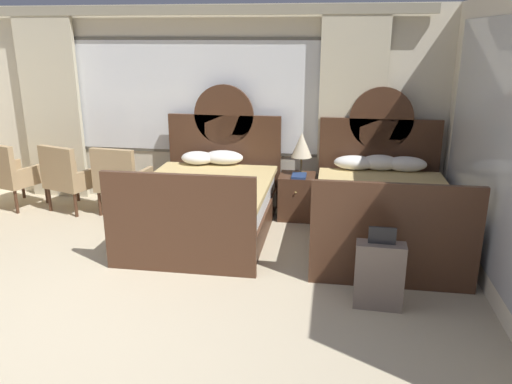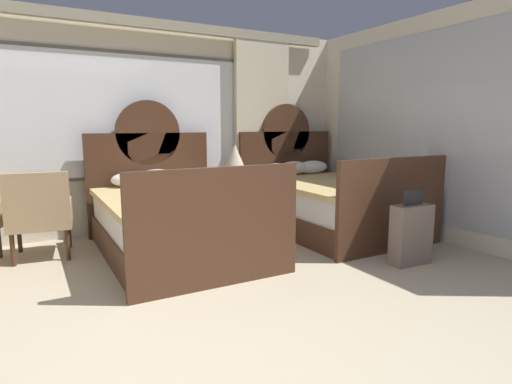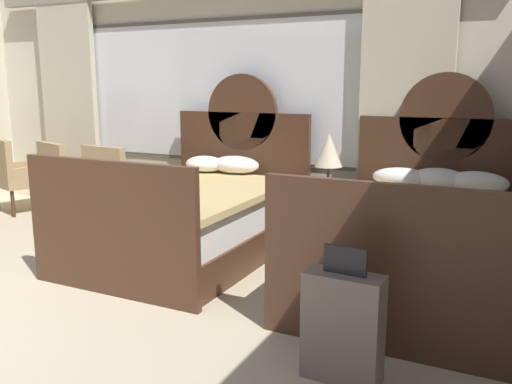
{
  "view_description": "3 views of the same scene",
  "coord_description": "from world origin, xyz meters",
  "px_view_note": "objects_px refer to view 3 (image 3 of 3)",
  "views": [
    {
      "loc": [
        1.9,
        -3.17,
        2.32
      ],
      "look_at": [
        1.08,
        2.07,
        0.66
      ],
      "focal_mm": 35.32,
      "sensor_mm": 36.0,
      "label": 1
    },
    {
      "loc": [
        -0.97,
        -1.87,
        1.39
      ],
      "look_at": [
        1.16,
        1.98,
        0.68
      ],
      "focal_mm": 29.43,
      "sensor_mm": 36.0,
      "label": 2
    },
    {
      "loc": [
        3.11,
        -1.68,
        1.59
      ],
      "look_at": [
        1.48,
        1.65,
        0.84
      ],
      "focal_mm": 37.67,
      "sensor_mm": 36.0,
      "label": 3
    }
  ],
  "objects_px": {
    "bed_near_window": "(192,215)",
    "nightstand_between_beds": "(321,220)",
    "suitcase_on_floor": "(343,327)",
    "book_on_nightstand": "(321,191)",
    "armchair_by_window_left": "(117,184)",
    "bed_near_mirror": "(420,244)",
    "armchair_by_window_centre": "(68,179)",
    "armchair_by_window_right": "(16,173)",
    "table_lamp_on_nightstand": "(329,151)"
  },
  "relations": [
    {
      "from": "bed_near_window",
      "to": "nightstand_between_beds",
      "type": "distance_m",
      "value": 1.25
    },
    {
      "from": "nightstand_between_beds",
      "to": "suitcase_on_floor",
      "type": "distance_m",
      "value": 2.36
    },
    {
      "from": "nightstand_between_beds",
      "to": "book_on_nightstand",
      "type": "xyz_separation_m",
      "value": [
        0.03,
        -0.09,
        0.31
      ]
    },
    {
      "from": "bed_near_window",
      "to": "armchair_by_window_left",
      "type": "distance_m",
      "value": 1.38
    },
    {
      "from": "bed_near_mirror",
      "to": "armchair_by_window_centre",
      "type": "relative_size",
      "value": 2.39
    },
    {
      "from": "armchair_by_window_centre",
      "to": "armchair_by_window_right",
      "type": "distance_m",
      "value": 0.86
    },
    {
      "from": "suitcase_on_floor",
      "to": "bed_near_window",
      "type": "bearing_deg",
      "value": 142.12
    },
    {
      "from": "nightstand_between_beds",
      "to": "suitcase_on_floor",
      "type": "relative_size",
      "value": 0.77
    },
    {
      "from": "nightstand_between_beds",
      "to": "armchair_by_window_left",
      "type": "height_order",
      "value": "armchair_by_window_left"
    },
    {
      "from": "bed_near_window",
      "to": "armchair_by_window_left",
      "type": "height_order",
      "value": "bed_near_window"
    },
    {
      "from": "armchair_by_window_centre",
      "to": "suitcase_on_floor",
      "type": "relative_size",
      "value": 1.22
    },
    {
      "from": "nightstand_between_beds",
      "to": "armchair_by_window_right",
      "type": "height_order",
      "value": "armchair_by_window_right"
    },
    {
      "from": "book_on_nightstand",
      "to": "armchair_by_window_left",
      "type": "height_order",
      "value": "armchair_by_window_left"
    },
    {
      "from": "armchair_by_window_left",
      "to": "armchair_by_window_centre",
      "type": "relative_size",
      "value": 1.0
    },
    {
      "from": "bed_near_mirror",
      "to": "nightstand_between_beds",
      "type": "distance_m",
      "value": 1.24
    },
    {
      "from": "suitcase_on_floor",
      "to": "book_on_nightstand",
      "type": "bearing_deg",
      "value": 112.44
    },
    {
      "from": "armchair_by_window_left",
      "to": "table_lamp_on_nightstand",
      "type": "bearing_deg",
      "value": 6.24
    },
    {
      "from": "table_lamp_on_nightstand",
      "to": "suitcase_on_floor",
      "type": "height_order",
      "value": "table_lamp_on_nightstand"
    },
    {
      "from": "armchair_by_window_left",
      "to": "armchair_by_window_centre",
      "type": "bearing_deg",
      "value": 179.68
    },
    {
      "from": "armchair_by_window_left",
      "to": "armchair_by_window_right",
      "type": "height_order",
      "value": "same"
    },
    {
      "from": "nightstand_between_beds",
      "to": "armchair_by_window_centre",
      "type": "xyz_separation_m",
      "value": [
        -3.07,
        -0.2,
        0.2
      ]
    },
    {
      "from": "bed_near_mirror",
      "to": "nightstand_between_beds",
      "type": "bearing_deg",
      "value": 147.03
    },
    {
      "from": "bed_near_mirror",
      "to": "suitcase_on_floor",
      "type": "relative_size",
      "value": 2.92
    },
    {
      "from": "nightstand_between_beds",
      "to": "armchair_by_window_right",
      "type": "relative_size",
      "value": 0.63
    },
    {
      "from": "nightstand_between_beds",
      "to": "suitcase_on_floor",
      "type": "height_order",
      "value": "suitcase_on_floor"
    },
    {
      "from": "armchair_by_window_left",
      "to": "book_on_nightstand",
      "type": "bearing_deg",
      "value": 2.65
    },
    {
      "from": "suitcase_on_floor",
      "to": "nightstand_between_beds",
      "type": "bearing_deg",
      "value": 112.2
    },
    {
      "from": "bed_near_mirror",
      "to": "suitcase_on_floor",
      "type": "xyz_separation_m",
      "value": [
        -0.15,
        -1.51,
        -0.07
      ]
    },
    {
      "from": "nightstand_between_beds",
      "to": "armchair_by_window_centre",
      "type": "bearing_deg",
      "value": -176.33
    },
    {
      "from": "book_on_nightstand",
      "to": "suitcase_on_floor",
      "type": "distance_m",
      "value": 2.28
    },
    {
      "from": "suitcase_on_floor",
      "to": "armchair_by_window_right",
      "type": "bearing_deg",
      "value": 157.63
    },
    {
      "from": "bed_near_mirror",
      "to": "armchair_by_window_right",
      "type": "relative_size",
      "value": 2.39
    },
    {
      "from": "bed_near_window",
      "to": "armchair_by_window_left",
      "type": "xyz_separation_m",
      "value": [
        -1.29,
        0.48,
        0.11
      ]
    },
    {
      "from": "nightstand_between_beds",
      "to": "table_lamp_on_nightstand",
      "type": "height_order",
      "value": "table_lamp_on_nightstand"
    },
    {
      "from": "bed_near_window",
      "to": "table_lamp_on_nightstand",
      "type": "bearing_deg",
      "value": 34.36
    },
    {
      "from": "book_on_nightstand",
      "to": "table_lamp_on_nightstand",
      "type": "bearing_deg",
      "value": 85.02
    },
    {
      "from": "table_lamp_on_nightstand",
      "to": "armchair_by_window_left",
      "type": "xyz_separation_m",
      "value": [
        -2.37,
        -0.26,
        -0.47
      ]
    },
    {
      "from": "bed_near_mirror",
      "to": "armchair_by_window_left",
      "type": "bearing_deg",
      "value": 172.04
    },
    {
      "from": "bed_near_window",
      "to": "armchair_by_window_right",
      "type": "height_order",
      "value": "bed_near_window"
    },
    {
      "from": "armchair_by_window_right",
      "to": "suitcase_on_floor",
      "type": "height_order",
      "value": "armchair_by_window_right"
    },
    {
      "from": "bed_near_window",
      "to": "nightstand_between_beds",
      "type": "relative_size",
      "value": 3.8
    },
    {
      "from": "armchair_by_window_left",
      "to": "nightstand_between_beds",
      "type": "bearing_deg",
      "value": 4.93
    },
    {
      "from": "table_lamp_on_nightstand",
      "to": "book_on_nightstand",
      "type": "relative_size",
      "value": 2.11
    },
    {
      "from": "bed_near_window",
      "to": "armchair_by_window_centre",
      "type": "xyz_separation_m",
      "value": [
        -2.03,
        0.48,
        0.11
      ]
    },
    {
      "from": "armchair_by_window_left",
      "to": "suitcase_on_floor",
      "type": "distance_m",
      "value": 3.79
    },
    {
      "from": "bed_near_window",
      "to": "armchair_by_window_centre",
      "type": "bearing_deg",
      "value": 166.63
    },
    {
      "from": "book_on_nightstand",
      "to": "armchair_by_window_right",
      "type": "bearing_deg",
      "value": -178.48
    },
    {
      "from": "armchair_by_window_left",
      "to": "armchair_by_window_centre",
      "type": "xyz_separation_m",
      "value": [
        -0.74,
        0.0,
        0.0
      ]
    },
    {
      "from": "bed_near_mirror",
      "to": "book_on_nightstand",
      "type": "height_order",
      "value": "bed_near_mirror"
    },
    {
      "from": "table_lamp_on_nightstand",
      "to": "suitcase_on_floor",
      "type": "distance_m",
      "value": 2.48
    }
  ]
}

